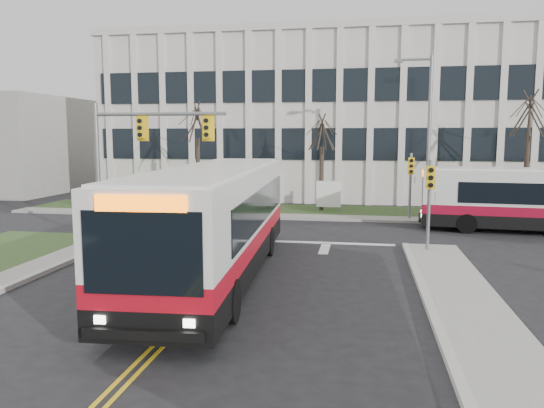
{
  "coord_description": "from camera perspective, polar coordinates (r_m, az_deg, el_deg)",
  "views": [
    {
      "loc": [
        4.46,
        -15.09,
        4.73
      ],
      "look_at": [
        0.91,
        5.96,
        2.0
      ],
      "focal_mm": 35.0,
      "sensor_mm": 36.0,
      "label": 1
    }
  ],
  "objects": [
    {
      "name": "tree_left",
      "position": [
        34.72,
        -8.05,
        8.51
      ],
      "size": [
        1.8,
        1.8,
        7.7
      ],
      "color": "#42352B",
      "rests_on": "ground"
    },
    {
      "name": "office_building",
      "position": [
        45.11,
        10.39,
        8.79
      ],
      "size": [
        40.0,
        16.0,
        12.0
      ],
      "primitive_type": "cube",
      "color": "silver",
      "rests_on": "ground"
    },
    {
      "name": "streetlight",
      "position": [
        31.5,
        16.24,
        7.85
      ],
      "size": [
        2.15,
        0.25,
        9.2
      ],
      "color": "slate",
      "rests_on": "ground"
    },
    {
      "name": "bus_main",
      "position": [
        17.83,
        -6.06,
        -2.13
      ],
      "size": [
        3.66,
        13.82,
        3.65
      ],
      "primitive_type": null,
      "rotation": [
        0.0,
        0.0,
        0.05
      ],
      "color": "silver",
      "rests_on": "ground"
    },
    {
      "name": "signal_pole_near",
      "position": [
        22.27,
        16.6,
        1.24
      ],
      "size": [
        0.34,
        0.39,
        3.8
      ],
      "color": "slate",
      "rests_on": "ground"
    },
    {
      "name": "building_annex",
      "position": [
        51.16,
        -27.1,
        5.68
      ],
      "size": [
        12.0,
        12.0,
        8.0
      ],
      "primitive_type": "cube",
      "color": "#9E9B93",
      "rests_on": "ground"
    },
    {
      "name": "sidewalk_cross",
      "position": [
        30.65,
        10.48,
        -1.58
      ],
      "size": [
        44.0,
        1.6,
        0.14
      ],
      "primitive_type": "cube",
      "color": "#9E9B93",
      "rests_on": "ground"
    },
    {
      "name": "building_lawn",
      "position": [
        33.43,
        10.41,
        -0.86
      ],
      "size": [
        44.0,
        5.0,
        0.12
      ],
      "primitive_type": "cube",
      "color": "#31491F",
      "rests_on": "ground"
    },
    {
      "name": "tree_mid",
      "position": [
        33.38,
        5.4,
        7.52
      ],
      "size": [
        1.8,
        1.8,
        6.82
      ],
      "color": "#42352B",
      "rests_on": "ground"
    },
    {
      "name": "signal_pole_far",
      "position": [
        30.7,
        14.69,
        2.89
      ],
      "size": [
        0.34,
        0.39,
        3.8
      ],
      "color": "slate",
      "rests_on": "ground"
    },
    {
      "name": "tree_right",
      "position": [
        34.46,
        25.95,
        8.52
      ],
      "size": [
        1.8,
        1.8,
        8.25
      ],
      "color": "#42352B",
      "rests_on": "ground"
    },
    {
      "name": "directory_sign",
      "position": [
        32.85,
        6.1,
        1.03
      ],
      "size": [
        1.5,
        0.12,
        2.0
      ],
      "color": "slate",
      "rests_on": "ground"
    },
    {
      "name": "mast_arm_signal",
      "position": [
        24.44,
        -14.86,
        5.94
      ],
      "size": [
        6.11,
        0.38,
        6.2
      ],
      "color": "slate",
      "rests_on": "ground"
    },
    {
      "name": "sidewalk_east",
      "position": [
        11.52,
        25.14,
        -17.29
      ],
      "size": [
        2.0,
        26.0,
        0.14
      ],
      "primitive_type": "cube",
      "color": "#9E9B93",
      "rests_on": "ground"
    },
    {
      "name": "ground",
      "position": [
        16.44,
        -6.69,
        -9.49
      ],
      "size": [
        120.0,
        120.0,
        0.0
      ],
      "primitive_type": "plane",
      "color": "black",
      "rests_on": "ground"
    }
  ]
}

